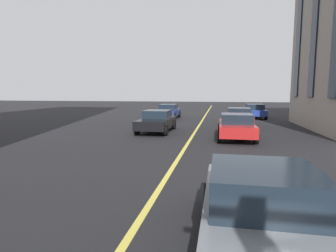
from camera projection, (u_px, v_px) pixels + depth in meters
The scene contains 7 objects.
lane_centre_line at pixel (190, 140), 14.33m from camera, with size 80.00×0.16×0.01m.
car_blue_mid at pixel (255, 111), 26.70m from camera, with size 4.40×1.95×1.37m.
car_black_parked_a at pixel (157, 121), 17.32m from camera, with size 4.40×1.95×1.37m.
car_red_far at pixel (236, 126), 14.70m from camera, with size 4.40×1.95×1.37m.
car_blue_parked_b at pixel (168, 111), 26.11m from camera, with size 4.40×1.95×1.37m.
car_grey_near at pixel (261, 209), 4.21m from camera, with size 3.90×1.89×1.40m.
car_red_trailing at pixel (239, 117), 20.33m from camera, with size 4.40×1.95×1.37m.
Camera 1 is at (5.90, -1.50, 2.50)m, focal length 29.07 mm.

